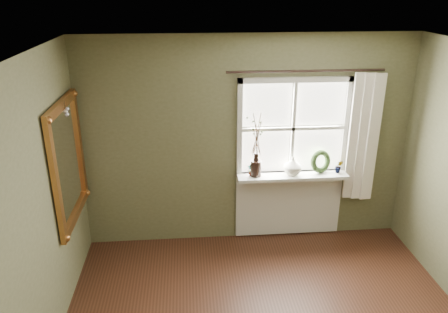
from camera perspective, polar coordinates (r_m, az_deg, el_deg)
ceiling at (r=2.83m, az=9.94°, el=10.99°), size 4.50×4.50×0.00m
wall_back at (r=5.36m, az=2.98°, el=1.95°), size 4.00×0.10×2.60m
wall_left at (r=3.51m, az=-27.10°, el=-12.08°), size 0.10×4.50×2.60m
window_frame at (r=5.34m, az=8.99°, el=3.66°), size 1.36×0.06×1.24m
window_sill at (r=5.45m, az=8.90°, el=-2.50°), size 1.36×0.26×0.04m
window_apron at (r=5.73m, az=8.39°, el=-6.07°), size 1.36×0.04×0.88m
dark_jug at (r=5.31m, az=4.18°, el=-1.54°), size 0.15×0.15×0.20m
cream_vase at (r=5.39m, az=8.97°, el=-1.19°), size 0.22×0.22×0.23m
wreath at (r=5.52m, az=12.47°, el=-0.93°), size 0.32×0.23×0.30m
potted_plant_left at (r=5.31m, az=3.48°, el=-1.81°), size 0.09×0.07×0.15m
potted_plant_right at (r=5.57m, az=14.77°, el=-1.27°), size 0.11×0.10×0.17m
curtain at (r=5.54m, az=17.63°, el=2.33°), size 0.36×0.12×1.59m
curtain_rod at (r=5.14m, az=10.71°, el=10.92°), size 1.84×0.03×0.03m
gilt_mirror at (r=4.80m, az=-19.68°, el=-0.67°), size 0.10×1.09×1.31m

